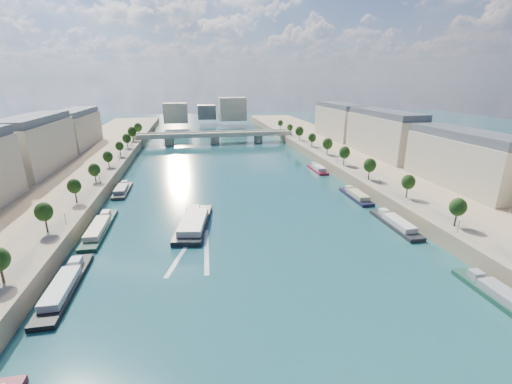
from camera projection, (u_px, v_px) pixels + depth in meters
name	position (u px, v px, depth m)	size (l,w,h in m)	color
ground	(237.00, 197.00, 135.42)	(700.00, 700.00, 0.00)	#0B3034
quay_left	(37.00, 202.00, 122.09)	(44.00, 520.00, 5.00)	#9E8460
quay_right	(402.00, 181.00, 147.18)	(44.00, 520.00, 5.00)	#9E8460
pave_left	(81.00, 193.00, 123.90)	(14.00, 520.00, 0.10)	gray
pave_right	(371.00, 177.00, 143.77)	(14.00, 520.00, 0.10)	gray
trees_left	(86.00, 177.00, 124.41)	(4.80, 268.80, 8.26)	#382B1E
trees_right	(357.00, 159.00, 151.05)	(4.80, 268.80, 8.26)	#382B1E
lamps_left	(85.00, 194.00, 114.50)	(0.36, 200.36, 4.28)	black
lamps_right	(356.00, 168.00, 146.79)	(0.36, 200.36, 4.28)	black
buildings_left	(4.00, 158.00, 126.64)	(16.00, 226.00, 23.20)	#C3AF96
buildings_right	(417.00, 143.00, 156.26)	(16.00, 226.00, 23.20)	#C3AF96
skyline	(211.00, 111.00, 336.23)	(79.00, 42.00, 22.00)	#C3AF96
bridge	(215.00, 136.00, 246.44)	(112.00, 12.00, 8.15)	#C1B79E
tour_barge	(194.00, 223.00, 107.75)	(13.11, 30.34, 3.98)	black
wake	(195.00, 251.00, 92.65)	(11.82, 26.03, 0.04)	silver
moored_barges_left	(63.00, 290.00, 74.07)	(5.00, 159.65, 3.60)	#1C1B3B
moored_barges_right	(408.00, 233.00, 101.46)	(5.00, 165.45, 3.60)	black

